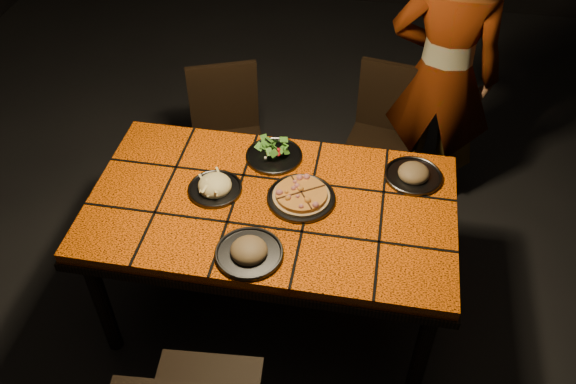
% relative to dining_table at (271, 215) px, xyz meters
% --- Properties ---
extents(room_shell, '(6.04, 7.04, 3.08)m').
position_rel_dining_table_xyz_m(room_shell, '(0.00, 0.00, 0.83)').
color(room_shell, black).
rests_on(room_shell, ground).
extents(dining_table, '(1.62, 0.92, 0.75)m').
position_rel_dining_table_xyz_m(dining_table, '(0.00, 0.00, 0.00)').
color(dining_table, '#F05B07').
rests_on(dining_table, ground).
extents(chair_far_left, '(0.50, 0.50, 0.86)m').
position_rel_dining_table_xyz_m(chair_far_left, '(-0.41, 0.79, -0.18)').
color(chair_far_left, black).
rests_on(chair_far_left, ground).
extents(chair_far_right, '(0.45, 0.45, 0.86)m').
position_rel_dining_table_xyz_m(chair_far_right, '(0.47, 0.95, -0.18)').
color(chair_far_right, black).
rests_on(chair_far_right, ground).
extents(diner, '(0.64, 0.46, 1.65)m').
position_rel_dining_table_xyz_m(diner, '(0.73, 1.02, 0.16)').
color(diner, brown).
rests_on(diner, ground).
extents(plate_pizza, '(0.35, 0.35, 0.04)m').
position_rel_dining_table_xyz_m(plate_pizza, '(0.13, 0.04, 0.10)').
color(plate_pizza, '#3E3E43').
rests_on(plate_pizza, dining_table).
extents(plate_pasta, '(0.24, 0.24, 0.08)m').
position_rel_dining_table_xyz_m(plate_pasta, '(-0.26, 0.03, 0.10)').
color(plate_pasta, '#3E3E43').
rests_on(plate_pasta, dining_table).
extents(plate_salad, '(0.27, 0.27, 0.07)m').
position_rel_dining_table_xyz_m(plate_salad, '(-0.05, 0.30, 0.10)').
color(plate_salad, '#3E3E43').
rests_on(plate_salad, dining_table).
extents(plate_mushroom_a, '(0.28, 0.28, 0.09)m').
position_rel_dining_table_xyz_m(plate_mushroom_a, '(-0.03, -0.31, 0.10)').
color(plate_mushroom_a, '#3E3E43').
rests_on(plate_mushroom_a, dining_table).
extents(plate_mushroom_b, '(0.26, 0.26, 0.09)m').
position_rel_dining_table_xyz_m(plate_mushroom_b, '(0.61, 0.27, 0.10)').
color(plate_mushroom_b, '#3E3E43').
rests_on(plate_mushroom_b, dining_table).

